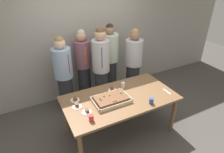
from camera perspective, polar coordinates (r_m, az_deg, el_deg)
name	(u,v)px	position (r m, az deg, el deg)	size (l,w,h in m)	color
ground_plane	(119,130)	(3.77, 2.12, -15.72)	(12.00, 12.00, 0.00)	#4C4742
interior_back_panel	(85,31)	(4.31, -8.17, 13.15)	(8.00, 0.12, 3.00)	#9E998E
party_table	(120,101)	(3.33, 2.33, -7.31)	(1.92, 1.02, 0.76)	brown
sheet_cake	(111,99)	(3.16, -0.27, -6.81)	(0.60, 0.40, 0.11)	beige
plated_slice_near_left	(77,106)	(3.10, -10.41, -8.61)	(0.15, 0.15, 0.07)	white
plated_slice_near_right	(112,89)	(3.45, 0.04, -3.85)	(0.15, 0.15, 0.07)	white
plated_slice_far_left	(87,112)	(2.97, -7.50, -10.33)	(0.15, 0.15, 0.06)	white
plated_slice_far_right	(75,100)	(3.25, -10.95, -6.75)	(0.15, 0.15, 0.06)	white
drink_cup_nearest	(151,101)	(3.17, 11.65, -7.17)	(0.07, 0.07, 0.10)	#2D5199
drink_cup_middle	(123,85)	(3.53, 3.29, -2.52)	(0.07, 0.07, 0.10)	white
drink_cup_far_end	(91,118)	(2.80, -6.21, -12.22)	(0.07, 0.07, 0.10)	red
cake_server_utensil	(167,92)	(3.55, 16.09, -4.37)	(0.03, 0.20, 0.01)	silver
person_serving_front	(133,65)	(4.23, 6.36, 3.58)	(0.37, 0.37, 1.65)	#28282D
person_green_shirt_behind	(64,75)	(3.90, -14.09, 0.39)	(0.36, 0.36, 1.64)	#28282D
person_striped_tie_right	(84,66)	(4.14, -8.49, 3.04)	(0.34, 0.34, 1.66)	#28282D
person_far_right_suit	(110,62)	(4.26, -0.64, 4.49)	(0.38, 0.38, 1.73)	#28282D
person_left_edge_reaching	(101,69)	(3.87, -3.25, 2.34)	(0.34, 0.34, 1.76)	#28282D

